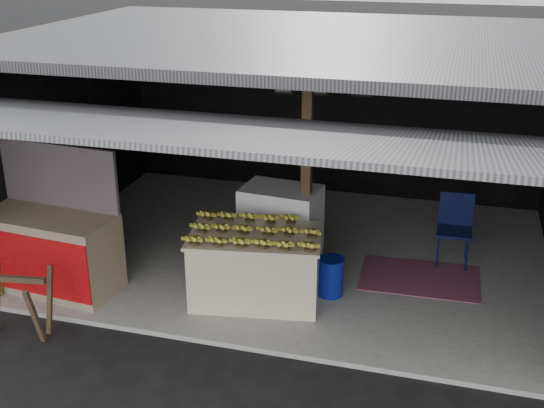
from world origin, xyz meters
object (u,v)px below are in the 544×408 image
(banana_table, at_px, (256,267))
(sawhorse, at_px, (14,299))
(neighbor_stall, at_px, (48,248))
(white_crate, at_px, (281,227))
(plastic_chair, at_px, (455,222))
(water_barrel, at_px, (331,278))

(banana_table, relative_size, sawhorse, 2.18)
(banana_table, bearing_deg, neighbor_stall, 179.31)
(white_crate, height_order, plastic_chair, white_crate)
(banana_table, relative_size, white_crate, 1.54)
(banana_table, height_order, sawhorse, banana_table)
(neighbor_stall, height_order, water_barrel, neighbor_stall)
(neighbor_stall, distance_m, sawhorse, 1.08)
(neighbor_stall, bearing_deg, sawhorse, -72.28)
(sawhorse, height_order, water_barrel, sawhorse)
(sawhorse, bearing_deg, plastic_chair, 25.94)
(sawhorse, bearing_deg, neighbor_stall, 93.98)
(banana_table, relative_size, neighbor_stall, 0.95)
(sawhorse, distance_m, plastic_chair, 5.55)
(white_crate, distance_m, water_barrel, 1.06)
(white_crate, height_order, neighbor_stall, neighbor_stall)
(plastic_chair, bearing_deg, neighbor_stall, -157.36)
(white_crate, xyz_separation_m, plastic_chair, (2.20, 0.75, 0.01))
(white_crate, relative_size, sawhorse, 1.42)
(white_crate, relative_size, neighbor_stall, 0.61)
(banana_table, bearing_deg, sawhorse, -157.60)
(neighbor_stall, xyz_separation_m, plastic_chair, (4.81, 2.10, 0.03))
(plastic_chair, bearing_deg, white_crate, -162.08)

